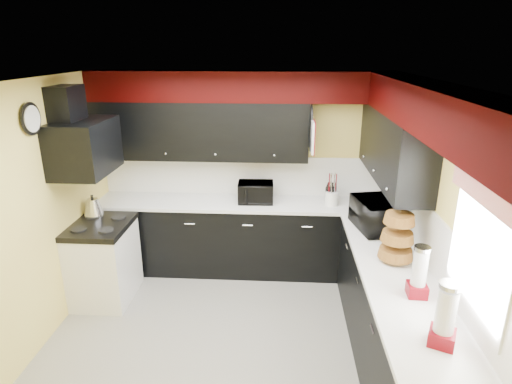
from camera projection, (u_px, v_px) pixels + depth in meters
ground at (228, 344)px, 4.19m from camera, size 3.60×3.60×0.00m
wall_back at (243, 171)px, 5.49m from camera, size 3.60×0.06×2.50m
wall_right at (433, 232)px, 3.68m from camera, size 0.06×3.60×2.50m
wall_left at (29, 222)px, 3.89m from camera, size 0.06×3.60×2.50m
ceiling at (222, 82)px, 3.38m from camera, size 3.60×3.60×0.06m
cab_back at (242, 237)px, 5.46m from camera, size 3.60×0.60×0.90m
cab_right at (396, 331)px, 3.68m from camera, size 0.60×3.00×0.90m
counter_back at (242, 203)px, 5.31m from camera, size 3.62×0.64×0.04m
counter_right at (402, 283)px, 3.52m from camera, size 0.64×3.02×0.04m
splash_back at (243, 175)px, 5.50m from camera, size 3.60×0.02×0.50m
splash_right at (431, 239)px, 3.70m from camera, size 0.02×3.60×0.50m
upper_back at (201, 130)px, 5.17m from camera, size 2.60×0.35×0.70m
upper_right at (393, 146)px, 4.36m from camera, size 0.35×1.80×0.70m
soffit_back at (241, 86)px, 4.97m from camera, size 3.60×0.36×0.35m
soffit_right at (435, 109)px, 3.17m from camera, size 0.36×3.24×0.35m
stove at (104, 264)px, 4.85m from camera, size 0.60×0.75×0.86m
cooktop at (100, 226)px, 4.70m from camera, size 0.62×0.77×0.06m
hood at (85, 147)px, 4.41m from camera, size 0.50×0.78×0.55m
hood_duct at (66, 106)px, 4.28m from camera, size 0.24×0.40×0.40m
window at (483, 247)px, 2.73m from camera, size 0.03×0.86×0.96m
valance at (485, 188)px, 2.61m from camera, size 0.04×0.88×0.20m
pan_top at (311, 116)px, 4.96m from camera, size 0.03×0.22×0.40m
pan_mid at (311, 139)px, 4.92m from camera, size 0.03×0.28×0.46m
pan_low at (310, 137)px, 5.17m from camera, size 0.03×0.24×0.42m
cut_board at (313, 137)px, 4.79m from camera, size 0.03×0.26×0.35m
baskets at (397, 236)px, 3.77m from camera, size 0.27×0.27×0.50m
clock at (31, 119)px, 3.83m from camera, size 0.03×0.30×0.30m
deco_plate at (464, 124)px, 3.03m from camera, size 0.03×0.24×0.24m
toaster_oven at (256, 192)px, 5.25m from camera, size 0.44×0.37×0.25m
microwave at (376, 215)px, 4.47m from camera, size 0.50×0.64×0.32m
utensil_crock at (332, 198)px, 5.16m from camera, size 0.17×0.17×0.17m
knife_block at (331, 193)px, 5.23m from camera, size 0.15×0.17×0.23m
kettle at (93, 207)px, 4.89m from camera, size 0.30×0.30×0.20m
dispenser_a at (419, 273)px, 3.25m from camera, size 0.15×0.15×0.39m
dispenser_b at (445, 315)px, 2.70m from camera, size 0.21×0.21×0.43m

